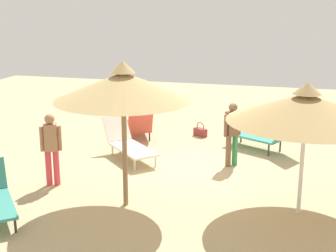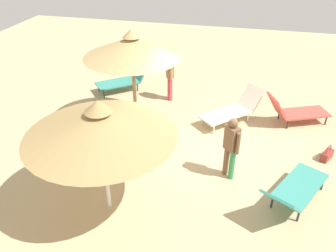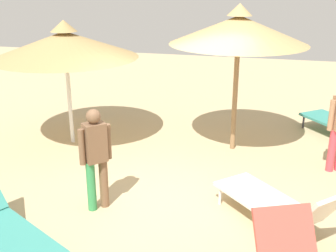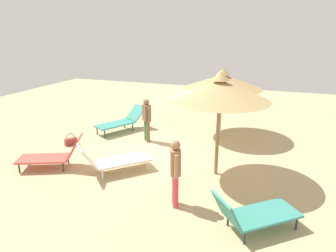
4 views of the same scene
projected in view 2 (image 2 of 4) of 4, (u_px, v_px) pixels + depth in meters
The scene contains 10 objects.
ground at pixel (198, 153), 8.87m from camera, with size 24.00×24.00×0.10m, color tan.
parasol_umbrella_back at pixel (100, 123), 6.10m from camera, with size 2.83×2.83×2.48m.
parasol_umbrella_near_left at pixel (132, 47), 8.73m from camera, with size 2.56×2.56×2.81m.
lounge_chair_far_right at pixel (295, 111), 9.85m from camera, with size 1.92×1.33×0.94m.
lounge_chair_far_left at pixel (294, 190), 6.93m from camera, with size 1.56×2.10×0.89m.
lounge_chair_near_right at pixel (234, 109), 9.96m from camera, with size 1.82×1.82×0.91m.
lounge_chair_center at pixel (124, 79), 11.80m from camera, with size 1.77×1.64×0.89m.
person_standing_front at pixel (170, 74), 10.92m from camera, with size 0.31×0.42×1.57m.
person_standing_edge at pixel (231, 145), 7.54m from camera, with size 0.38×0.37×1.54m.
handbag at pixel (327, 155), 8.47m from camera, with size 0.36×0.44×0.42m.
Camera 2 is at (0.93, -7.19, 5.16)m, focal length 36.48 mm.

